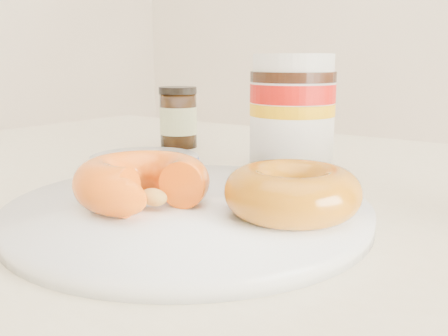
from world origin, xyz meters
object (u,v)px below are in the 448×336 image
Objects in this scene: plate at (189,210)px; dark_jar at (178,118)px; donut_bitten at (142,181)px; nutella_jar at (292,110)px; dining_table at (301,294)px; blue_rim_saucer at (144,161)px; donut_whole at (292,192)px.

dark_jar reaches higher than plate.
nutella_jar is (0.01, 0.23, 0.04)m from donut_bitten.
blue_rim_saucer is (-0.24, 0.04, 0.09)m from dining_table.
nutella_jar is 0.19m from blue_rim_saucer.
dark_jar reaches higher than donut_bitten.
donut_whole is at bearing 12.19° from plate.
nutella_jar is (-0.01, 0.20, 0.07)m from plate.
dark_jar is at bearing 143.00° from donut_whole.
dining_table is 0.14m from donut_whole.
donut_whole is 1.14× the size of dark_jar.
nutella_jar is at bearing 69.85° from donut_bitten.
nutella_jar is at bearing 93.81° from plate.
dark_jar reaches higher than blue_rim_saucer.
dark_jar is (-0.24, 0.26, 0.04)m from plate.
nutella_jar is 1.51× the size of dark_jar.
dark_jar is at bearing 109.40° from donut_bitten.
nutella_jar reaches higher than plate.
dining_table is 0.26m from blue_rim_saucer.
donut_whole is at bearing -22.64° from blue_rim_saucer.
nutella_jar reaches higher than donut_bitten.
dining_table is at bearing 33.76° from donut_bitten.
dining_table is at bearing -56.47° from nutella_jar.
donut_bitten is (-0.09, -0.11, 0.12)m from dining_table.
dark_jar is 0.67× the size of blue_rim_saucer.
donut_bitten is 1.06× the size of donut_whole.
dining_table is 0.14m from plate.
blue_rim_saucer is at bearing -66.07° from dark_jar.
donut_whole is (0.02, -0.07, 0.12)m from dining_table.
nutella_jar is at bearing 118.52° from donut_whole.
plate is at bearing 27.60° from donut_bitten.
dining_table is 12.72× the size of donut_bitten.
dark_jar is (-0.32, 0.24, 0.01)m from donut_whole.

